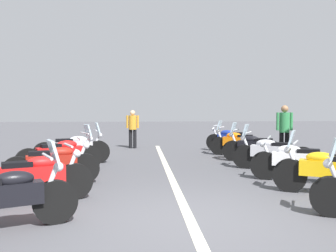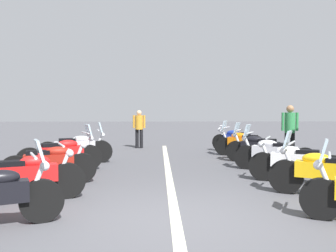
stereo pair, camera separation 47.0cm
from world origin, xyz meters
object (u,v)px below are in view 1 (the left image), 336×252
Objects in this scene: motorcycle_right_row_5 at (238,142)px; motorcycle_left_row_4 at (73,148)px; motorcycle_left_row_0 at (2,197)px; motorcycle_left_row_1 at (32,177)px; bystander_3 at (284,127)px; motorcycle_right_row_6 at (231,140)px; motorcycle_left_row_2 at (53,164)px; bystander_1 at (133,126)px; motorcycle_right_row_1 at (329,171)px; motorcycle_right_row_3 at (272,153)px; motorcycle_right_row_4 at (255,147)px; motorcycle_left_row_3 at (61,154)px; motorcycle_right_row_2 at (297,161)px.

motorcycle_left_row_4 is at bearing 42.95° from motorcycle_right_row_5.
motorcycle_left_row_0 is 1.41m from motorcycle_left_row_1.
bystander_3 is at bearing 20.43° from motorcycle_left_row_0.
motorcycle_left_row_2 is at bearing 79.98° from motorcycle_right_row_6.
bystander_1 is at bearing 11.72° from motorcycle_right_row_6.
bystander_3 is (4.94, -1.14, 0.56)m from motorcycle_right_row_1.
motorcycle_right_row_4 is at bearing -62.03° from motorcycle_right_row_3.
motorcycle_right_row_3 is (1.53, -5.35, 0.01)m from motorcycle_left_row_2.
bystander_1 is at bearing 56.76° from motorcycle_left_row_0.
motorcycle_left_row_3 is (1.54, 0.15, 0.02)m from motorcycle_left_row_2.
bystander_1 reaches higher than motorcycle_left_row_2.
motorcycle_left_row_1 is at bearing 86.56° from motorcycle_right_row_6.
motorcycle_right_row_5 is (2.95, -5.40, -0.01)m from motorcycle_left_row_3.
motorcycle_right_row_2 is 1.03× the size of motorcycle_right_row_4.
motorcycle_left_row_1 is at bearing -106.34° from motorcycle_left_row_2.
motorcycle_right_row_4 is 1.49m from bystander_3.
motorcycle_left_row_2 is 1.13× the size of bystander_3.
motorcycle_right_row_6 is 4.07m from bystander_1.
motorcycle_right_row_1 is 7.02m from motorcycle_right_row_6.
bystander_3 reaches higher than motorcycle_right_row_6.
motorcycle_right_row_4 is at bearing 16.83° from motorcycle_left_row_1.
motorcycle_right_row_5 is (5.99, -5.23, 0.01)m from motorcycle_left_row_1.
motorcycle_left_row_3 is 6.90m from motorcycle_right_row_6.
motorcycle_left_row_3 reaches higher than motorcycle_left_row_0.
motorcycle_right_row_2 is at bearing -58.86° from motorcycle_right_row_1.
motorcycle_left_row_3 reaches higher than motorcycle_right_row_1.
motorcycle_right_row_3 is (2.81, 0.07, 0.00)m from motorcycle_right_row_1.
motorcycle_right_row_1 is 5.77m from motorcycle_right_row_5.
motorcycle_left_row_0 is at bearing 82.07° from motorcycle_right_row_5.
bystander_1 is (4.21, -1.66, 0.43)m from motorcycle_left_row_4.
motorcycle_right_row_5 is (7.40, -5.21, 0.00)m from motorcycle_left_row_0.
bystander_3 is (0.67, -6.67, 0.55)m from motorcycle_left_row_4.
bystander_1 is at bearing -116.83° from bystander_3.
motorcycle_left_row_2 is 1.03× the size of motorcycle_right_row_1.
motorcycle_right_row_1 is (-4.26, -5.53, -0.01)m from motorcycle_left_row_4.
motorcycle_right_row_4 is 1.00× the size of motorcycle_right_row_5.
motorcycle_left_row_4 is 1.14× the size of motorcycle_right_row_4.
motorcycle_left_row_2 is 5.57m from motorcycle_right_row_1.
motorcycle_right_row_1 reaches higher than motorcycle_right_row_4.
motorcycle_right_row_3 is 1.10× the size of motorcycle_right_row_6.
motorcycle_right_row_4 reaches higher than motorcycle_right_row_6.
motorcycle_right_row_3 is 4.21m from motorcycle_right_row_6.
motorcycle_left_row_4 reaches higher than motorcycle_left_row_3.
motorcycle_right_row_4 is at bearing 123.87° from motorcycle_right_row_6.
motorcycle_left_row_4 is 4.54m from bystander_1.
motorcycle_left_row_4 is 1.14× the size of motorcycle_right_row_5.
motorcycle_left_row_0 is 4.45m from motorcycle_left_row_3.
motorcycle_right_row_4 is (5.86, -5.34, 0.00)m from motorcycle_left_row_0.
motorcycle_left_row_4 is 6.99m from motorcycle_right_row_1.
motorcycle_left_row_0 reaches higher than motorcycle_left_row_1.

